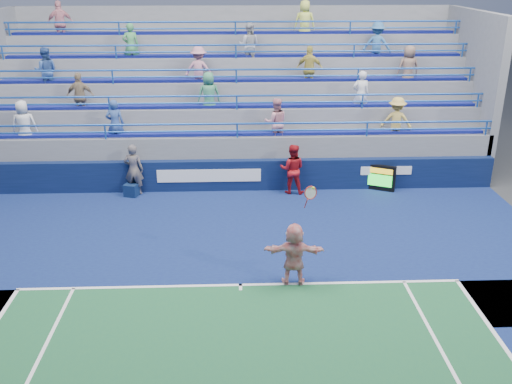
{
  "coord_description": "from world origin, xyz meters",
  "views": [
    {
      "loc": [
        -0.09,
        -12.27,
        7.4
      ],
      "look_at": [
        0.48,
        2.5,
        1.5
      ],
      "focal_mm": 40.0,
      "sensor_mm": 36.0,
      "label": 1
    }
  ],
  "objects_px": {
    "serve_speed_board": "(376,177)",
    "tennis_player": "(294,254)",
    "judge_chair": "(132,189)",
    "ball_girl": "(292,169)",
    "line_judge": "(134,170)"
  },
  "relations": [
    {
      "from": "ball_girl",
      "to": "serve_speed_board",
      "type": "bearing_deg",
      "value": -167.15
    },
    {
      "from": "serve_speed_board",
      "to": "judge_chair",
      "type": "height_order",
      "value": "serve_speed_board"
    },
    {
      "from": "tennis_player",
      "to": "line_judge",
      "type": "bearing_deg",
      "value": 128.4
    },
    {
      "from": "serve_speed_board",
      "to": "judge_chair",
      "type": "bearing_deg",
      "value": -178.36
    },
    {
      "from": "serve_speed_board",
      "to": "ball_girl",
      "type": "xyz_separation_m",
      "value": [
        -2.99,
        -0.19,
        0.41
      ]
    },
    {
      "from": "tennis_player",
      "to": "serve_speed_board",
      "type": "bearing_deg",
      "value": 60.47
    },
    {
      "from": "serve_speed_board",
      "to": "tennis_player",
      "type": "bearing_deg",
      "value": -119.53
    },
    {
      "from": "serve_speed_board",
      "to": "judge_chair",
      "type": "distance_m",
      "value": 8.51
    },
    {
      "from": "serve_speed_board",
      "to": "ball_girl",
      "type": "distance_m",
      "value": 3.02
    },
    {
      "from": "line_judge",
      "to": "ball_girl",
      "type": "relative_size",
      "value": 1.02
    },
    {
      "from": "serve_speed_board",
      "to": "tennis_player",
      "type": "relative_size",
      "value": 0.49
    },
    {
      "from": "serve_speed_board",
      "to": "ball_girl",
      "type": "relative_size",
      "value": 0.73
    },
    {
      "from": "line_judge",
      "to": "ball_girl",
      "type": "height_order",
      "value": "line_judge"
    },
    {
      "from": "judge_chair",
      "to": "tennis_player",
      "type": "height_order",
      "value": "tennis_player"
    },
    {
      "from": "judge_chair",
      "to": "ball_girl",
      "type": "xyz_separation_m",
      "value": [
        5.52,
        0.06,
        0.63
      ]
    }
  ]
}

